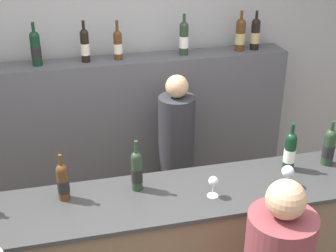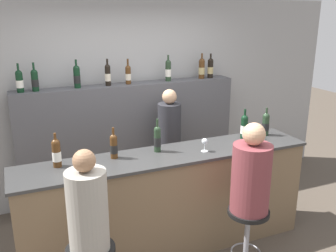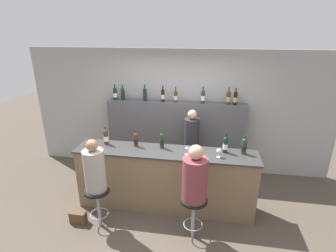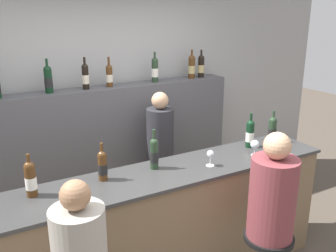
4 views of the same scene
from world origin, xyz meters
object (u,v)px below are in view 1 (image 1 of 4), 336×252
wine_bottle_counter_2 (137,170)px  wine_bottle_backbar_6 (240,34)px  wine_bottle_counter_3 (290,151)px  wine_bottle_backbar_3 (85,45)px  wine_bottle_backbar_7 (255,34)px  bartender (176,171)px  wine_bottle_backbar_5 (184,38)px  wine_bottle_counter_1 (63,181)px  wine_bottle_backbar_4 (118,44)px  wine_glass_1 (288,172)px  wine_glass_0 (213,182)px  wine_bottle_counter_4 (329,147)px  wine_bottle_backbar_2 (36,48)px

wine_bottle_counter_2 → wine_bottle_backbar_6: 1.66m
wine_bottle_counter_3 → wine_bottle_backbar_3: 1.75m
wine_bottle_counter_2 → wine_bottle_counter_3: size_ratio=1.02×
wine_bottle_backbar_7 → bartender: 1.33m
wine_bottle_backbar_7 → wine_bottle_backbar_5: bearing=180.0°
wine_bottle_backbar_7 → wine_bottle_counter_1: bearing=-145.9°
wine_bottle_backbar_4 → wine_glass_1: bearing=-57.0°
wine_glass_1 → bartender: bearing=118.5°
bartender → wine_glass_0: bearing=-90.3°
wine_bottle_counter_1 → wine_bottle_counter_4: size_ratio=0.95×
wine_bottle_backbar_3 → wine_bottle_backbar_5: 0.80m
wine_bottle_counter_4 → wine_glass_0: wine_bottle_counter_4 is taller
wine_bottle_backbar_2 → wine_bottle_backbar_5: bearing=0.0°
wine_glass_1 → wine_bottle_backbar_7: bearing=77.2°
wine_bottle_counter_2 → wine_bottle_backbar_3: 1.26m
wine_bottle_backbar_6 → wine_glass_0: 1.58m
bartender → wine_bottle_counter_2: bearing=-121.7°
wine_bottle_backbar_5 → wine_bottle_backbar_7: bearing=-0.0°
wine_bottle_backbar_4 → wine_bottle_backbar_6: size_ratio=0.93×
wine_bottle_backbar_5 → wine_glass_0: 1.44m
wine_bottle_counter_1 → wine_bottle_backbar_4: (0.52, 1.14, 0.49)m
bartender → wine_bottle_backbar_3: bearing=146.0°
wine_bottle_backbar_5 → bartender: (-0.17, -0.43, -0.99)m
wine_bottle_counter_3 → bartender: size_ratio=0.22×
wine_bottle_backbar_7 → wine_glass_0: (-0.80, -1.33, -0.53)m
wine_bottle_backbar_2 → wine_bottle_backbar_7: (1.80, -0.00, -0.00)m
wine_bottle_backbar_2 → wine_bottle_backbar_5: size_ratio=1.00×
wine_glass_1 → wine_bottle_backbar_2: bearing=138.3°
wine_bottle_counter_4 → wine_bottle_backbar_3: wine_bottle_backbar_3 is taller
wine_bottle_counter_1 → wine_bottle_counter_3: (1.49, 0.00, 0.01)m
wine_bottle_counter_1 → wine_bottle_backbar_5: bearing=47.1°
wine_bottle_backbar_4 → wine_bottle_backbar_6: bearing=-0.0°
wine_bottle_backbar_2 → bartender: size_ratio=0.22×
wine_glass_0 → wine_bottle_counter_3: bearing=17.3°
wine_bottle_backbar_7 → wine_glass_1: 1.46m
wine_bottle_backbar_2 → wine_bottle_counter_1: bearing=-84.5°
wine_bottle_counter_4 → wine_bottle_backbar_5: 1.44m
wine_bottle_counter_3 → wine_glass_1: size_ratio=2.32×
wine_bottle_counter_1 → wine_bottle_counter_2: bearing=0.0°
wine_bottle_counter_3 → wine_glass_0: bearing=-162.7°
wine_bottle_counter_2 → wine_bottle_backbar_4: bearing=86.6°
wine_bottle_counter_4 → bartender: bartender is taller
wine_bottle_counter_2 → wine_bottle_backbar_7: size_ratio=1.04×
wine_bottle_backbar_2 → wine_glass_0: (1.00, -1.33, -0.53)m
wine_bottle_backbar_4 → wine_bottle_backbar_6: wine_bottle_backbar_6 is taller
wine_bottle_backbar_7 → wine_bottle_backbar_6: bearing=180.0°
wine_bottle_counter_4 → wine_glass_1: 0.44m
wine_bottle_counter_4 → wine_bottle_backbar_5: wine_bottle_backbar_5 is taller
wine_bottle_counter_1 → wine_bottle_backbar_6: 1.99m
wine_bottle_backbar_2 → wine_bottle_counter_4: bearing=-31.2°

